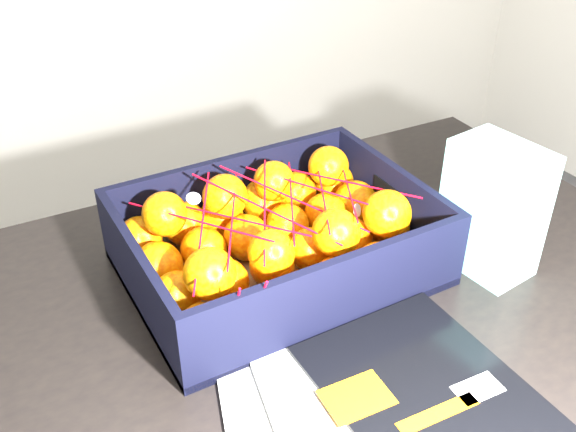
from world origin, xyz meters
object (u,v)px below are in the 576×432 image
magazine_stack (379,422)px  retail_carton (493,209)px  table (291,372)px  produce_crate (278,250)px

magazine_stack → retail_carton: retail_carton is taller
table → retail_carton: retail_carton is taller
magazine_stack → produce_crate: bearing=82.6°
table → retail_carton: (0.30, -0.03, 0.19)m
magazine_stack → retail_carton: (0.31, 0.17, 0.09)m
table → retail_carton: 0.36m
magazine_stack → retail_carton: bearing=28.4°
table → magazine_stack: bearing=-90.8°
table → magazine_stack: (-0.00, -0.20, 0.11)m
table → produce_crate: produce_crate is taller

